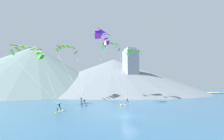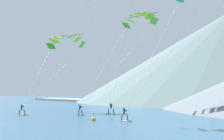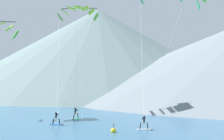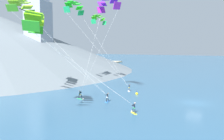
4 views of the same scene
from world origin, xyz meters
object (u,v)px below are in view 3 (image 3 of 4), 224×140
(parafoil_kite_near_trail, at_px, (78,12))
(race_marker_buoy, at_px, (113,131))
(kitesurfer_near_trail, at_px, (58,121))
(kitesurfer_near_lead, at_px, (75,116))
(kitesurfer_far_left, at_px, (146,126))

(parafoil_kite_near_trail, relative_size, race_marker_buoy, 16.25)
(parafoil_kite_near_trail, xyz_separation_m, race_marker_buoy, (11.68, -18.02, -16.73))
(kitesurfer_near_trail, distance_m, parafoil_kite_near_trail, 22.54)
(kitesurfer_near_lead, bearing_deg, kitesurfer_far_left, -28.01)
(kitesurfer_near_lead, bearing_deg, kitesurfer_near_trail, -88.07)
(kitesurfer_near_lead, distance_m, parafoil_kite_near_trail, 19.38)
(kitesurfer_near_trail, height_order, kitesurfer_far_left, kitesurfer_near_trail)
(parafoil_kite_near_trail, bearing_deg, kitesurfer_far_left, -46.69)
(parafoil_kite_near_trail, bearing_deg, kitesurfer_near_trail, -75.47)
(kitesurfer_far_left, relative_size, parafoil_kite_near_trail, 0.11)
(kitesurfer_near_trail, height_order, parafoil_kite_near_trail, parafoil_kite_near_trail)
(kitesurfer_near_lead, xyz_separation_m, kitesurfer_far_left, (10.91, -5.80, -0.08))
(parafoil_kite_near_trail, bearing_deg, race_marker_buoy, -57.04)
(kitesurfer_near_lead, xyz_separation_m, parafoil_kite_near_trail, (-3.69, 9.69, 16.38))
(kitesurfer_near_lead, bearing_deg, race_marker_buoy, -46.20)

